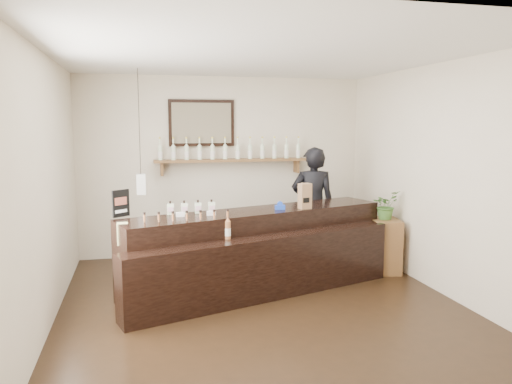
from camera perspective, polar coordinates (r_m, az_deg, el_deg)
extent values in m
plane|color=black|center=(5.87, 0.66, -12.82)|extent=(5.00, 5.00, 0.00)
plane|color=beige|center=(7.97, -3.70, 2.98)|extent=(4.50, 0.00, 4.50)
plane|color=beige|center=(3.20, 11.66, -4.36)|extent=(4.50, 0.00, 4.50)
plane|color=beige|center=(5.45, -22.94, 0.16)|extent=(0.00, 5.00, 5.00)
plane|color=beige|center=(6.46, 20.44, 1.38)|extent=(0.00, 5.00, 5.00)
plane|color=white|center=(5.54, 0.70, 15.40)|extent=(5.00, 5.00, 0.00)
cube|color=brown|center=(7.85, -2.82, 3.64)|extent=(2.40, 0.25, 0.04)
cube|color=brown|center=(7.77, -10.72, 2.58)|extent=(0.04, 0.20, 0.20)
cube|color=brown|center=(8.16, 4.63, 2.94)|extent=(0.04, 0.20, 0.20)
cube|color=black|center=(7.86, -6.24, 7.84)|extent=(1.02, 0.04, 0.72)
cube|color=#4B4330|center=(7.84, -6.22, 7.84)|extent=(0.92, 0.01, 0.62)
cube|color=white|center=(6.98, -13.00, 0.87)|extent=(0.12, 0.12, 0.28)
cylinder|color=black|center=(6.93, -13.22, 7.83)|extent=(0.01, 0.01, 1.41)
cylinder|color=#DDEFC8|center=(7.72, -10.90, 4.35)|extent=(0.07, 0.07, 0.20)
cone|color=#DDEFC8|center=(7.71, -10.93, 5.29)|extent=(0.07, 0.07, 0.05)
cylinder|color=#DDEFC8|center=(7.71, -10.94, 5.74)|extent=(0.02, 0.02, 0.07)
cylinder|color=gold|center=(7.71, -10.95, 6.09)|extent=(0.03, 0.03, 0.02)
cylinder|color=white|center=(7.72, -10.90, 4.20)|extent=(0.07, 0.07, 0.09)
cylinder|color=#DDEFC8|center=(7.73, -9.42, 4.39)|extent=(0.07, 0.07, 0.20)
cone|color=#DDEFC8|center=(7.72, -9.44, 5.33)|extent=(0.07, 0.07, 0.05)
cylinder|color=#DDEFC8|center=(7.72, -9.45, 5.77)|extent=(0.02, 0.02, 0.07)
cylinder|color=gold|center=(7.72, -9.46, 6.12)|extent=(0.03, 0.03, 0.02)
cylinder|color=white|center=(7.73, -9.42, 4.24)|extent=(0.07, 0.07, 0.09)
cylinder|color=#DDEFC8|center=(7.75, -7.94, 4.43)|extent=(0.07, 0.07, 0.20)
cone|color=#DDEFC8|center=(7.74, -7.96, 5.36)|extent=(0.07, 0.07, 0.05)
cylinder|color=#DDEFC8|center=(7.74, -7.96, 5.81)|extent=(0.02, 0.02, 0.07)
cylinder|color=gold|center=(7.74, -7.97, 6.16)|extent=(0.03, 0.03, 0.02)
cylinder|color=white|center=(7.75, -7.94, 4.28)|extent=(0.07, 0.07, 0.09)
cylinder|color=#DDEFC8|center=(7.77, -6.47, 4.46)|extent=(0.07, 0.07, 0.20)
cone|color=#DDEFC8|center=(7.76, -6.48, 5.40)|extent=(0.07, 0.07, 0.05)
cylinder|color=#DDEFC8|center=(7.76, -6.49, 5.84)|extent=(0.02, 0.02, 0.07)
cylinder|color=gold|center=(7.76, -6.49, 6.19)|extent=(0.03, 0.03, 0.02)
cylinder|color=white|center=(7.77, -6.46, 4.31)|extent=(0.07, 0.07, 0.09)
cylinder|color=#DDEFC8|center=(7.80, -5.00, 4.49)|extent=(0.07, 0.07, 0.20)
cone|color=#DDEFC8|center=(7.79, -5.01, 5.42)|extent=(0.07, 0.07, 0.05)
cylinder|color=#DDEFC8|center=(7.79, -5.02, 5.87)|extent=(0.02, 0.02, 0.07)
cylinder|color=gold|center=(7.79, -5.02, 6.21)|extent=(0.03, 0.03, 0.02)
cylinder|color=white|center=(7.80, -5.00, 4.34)|extent=(0.07, 0.07, 0.09)
cylinder|color=#DDEFC8|center=(7.83, -3.55, 4.52)|extent=(0.07, 0.07, 0.20)
cone|color=#DDEFC8|center=(7.82, -3.56, 5.45)|extent=(0.07, 0.07, 0.05)
cylinder|color=#DDEFC8|center=(7.82, -3.56, 5.89)|extent=(0.02, 0.02, 0.07)
cylinder|color=gold|center=(7.82, -3.56, 6.23)|extent=(0.03, 0.03, 0.02)
cylinder|color=white|center=(7.83, -3.55, 4.37)|extent=(0.07, 0.07, 0.09)
cylinder|color=#DDEFC8|center=(7.86, -2.11, 4.54)|extent=(0.07, 0.07, 0.20)
cone|color=#DDEFC8|center=(7.86, -2.11, 5.47)|extent=(0.07, 0.07, 0.05)
cylinder|color=#DDEFC8|center=(7.86, -2.12, 5.91)|extent=(0.02, 0.02, 0.07)
cylinder|color=gold|center=(7.85, -2.12, 6.25)|extent=(0.03, 0.03, 0.02)
cylinder|color=white|center=(7.87, -2.11, 4.40)|extent=(0.07, 0.07, 0.09)
cylinder|color=#DDEFC8|center=(7.91, -0.68, 4.57)|extent=(0.07, 0.07, 0.20)
cone|color=#DDEFC8|center=(7.90, -0.69, 5.49)|extent=(0.07, 0.07, 0.05)
cylinder|color=#DDEFC8|center=(7.90, -0.69, 5.92)|extent=(0.02, 0.02, 0.07)
cylinder|color=gold|center=(7.90, -0.69, 6.26)|extent=(0.03, 0.03, 0.02)
cylinder|color=white|center=(7.91, -0.68, 4.42)|extent=(0.07, 0.07, 0.09)
cylinder|color=#DDEFC8|center=(7.95, 0.73, 4.58)|extent=(0.07, 0.07, 0.20)
cone|color=#DDEFC8|center=(7.95, 0.73, 5.50)|extent=(0.07, 0.07, 0.05)
cylinder|color=#DDEFC8|center=(7.94, 0.73, 5.93)|extent=(0.02, 0.02, 0.07)
cylinder|color=gold|center=(7.94, 0.73, 6.27)|extent=(0.03, 0.03, 0.02)
cylinder|color=white|center=(7.95, 0.73, 4.44)|extent=(0.07, 0.07, 0.09)
cylinder|color=#DDEFC8|center=(8.00, 2.12, 4.60)|extent=(0.07, 0.07, 0.20)
cone|color=#DDEFC8|center=(8.00, 2.12, 5.51)|extent=(0.07, 0.07, 0.05)
cylinder|color=#DDEFC8|center=(7.99, 2.13, 5.94)|extent=(0.02, 0.02, 0.07)
cylinder|color=gold|center=(7.99, 2.13, 6.27)|extent=(0.03, 0.03, 0.02)
cylinder|color=white|center=(8.00, 2.12, 4.45)|extent=(0.07, 0.07, 0.09)
cylinder|color=#DDEFC8|center=(8.06, 3.49, 4.61)|extent=(0.07, 0.07, 0.20)
cone|color=#DDEFC8|center=(8.05, 3.50, 5.51)|extent=(0.07, 0.07, 0.05)
cylinder|color=#DDEFC8|center=(8.05, 3.51, 5.94)|extent=(0.02, 0.02, 0.07)
cylinder|color=gold|center=(8.05, 3.51, 6.28)|extent=(0.03, 0.03, 0.02)
cylinder|color=white|center=(8.06, 3.49, 4.47)|extent=(0.07, 0.07, 0.09)
cylinder|color=#DDEFC8|center=(8.12, 4.85, 4.62)|extent=(0.07, 0.07, 0.20)
cone|color=#DDEFC8|center=(8.11, 4.86, 5.52)|extent=(0.07, 0.07, 0.05)
cylinder|color=#DDEFC8|center=(8.11, 4.87, 5.94)|extent=(0.02, 0.02, 0.07)
cylinder|color=gold|center=(8.11, 4.87, 6.27)|extent=(0.03, 0.03, 0.02)
cylinder|color=white|center=(8.12, 4.85, 4.48)|extent=(0.07, 0.07, 0.09)
cube|color=black|center=(6.40, 0.17, -6.44)|extent=(3.55, 1.65, 0.99)
cube|color=black|center=(5.99, 1.22, -8.61)|extent=(3.46, 1.35, 0.75)
cube|color=white|center=(5.91, -8.64, -2.55)|extent=(0.10, 0.04, 0.05)
cube|color=white|center=(5.95, -5.15, -2.43)|extent=(0.10, 0.04, 0.05)
cube|color=#D5D382|center=(5.71, -14.98, -5.22)|extent=(0.12, 0.12, 0.12)
cube|color=#D5D382|center=(5.68, -15.02, -4.04)|extent=(0.12, 0.12, 0.12)
cube|color=#DDEFC8|center=(6.07, -9.76, -1.92)|extent=(0.08, 0.08, 0.13)
cube|color=#D7A7B6|center=(6.03, -9.74, -1.99)|extent=(0.07, 0.00, 0.06)
cylinder|color=black|center=(6.06, -9.78, -1.15)|extent=(0.02, 0.02, 0.03)
cube|color=#DDEFC8|center=(6.09, -8.20, -1.87)|extent=(0.08, 0.08, 0.13)
cube|color=#D7A7B6|center=(6.04, -8.16, -1.94)|extent=(0.07, 0.00, 0.06)
cylinder|color=black|center=(6.07, -8.22, -1.10)|extent=(0.02, 0.02, 0.03)
cube|color=#DDEFC8|center=(6.10, -6.65, -1.81)|extent=(0.08, 0.08, 0.13)
cube|color=#D7A7B6|center=(6.06, -6.60, -1.89)|extent=(0.07, 0.00, 0.06)
cylinder|color=black|center=(6.09, -6.66, -1.05)|extent=(0.02, 0.02, 0.03)
cube|color=#DDEFC8|center=(6.12, -5.11, -1.76)|extent=(0.08, 0.08, 0.13)
cube|color=#D7A7B6|center=(6.08, -5.04, -1.83)|extent=(0.07, 0.00, 0.06)
cylinder|color=black|center=(6.11, -5.12, -1.00)|extent=(0.02, 0.02, 0.03)
cylinder|color=#AB663A|center=(5.69, -12.58, -4.74)|extent=(0.07, 0.07, 0.20)
cone|color=#AB663A|center=(5.67, -12.62, -3.48)|extent=(0.07, 0.07, 0.05)
cylinder|color=#AB663A|center=(5.66, -12.64, -2.89)|extent=(0.02, 0.02, 0.07)
cylinder|color=black|center=(5.65, -12.65, -2.42)|extent=(0.03, 0.03, 0.02)
cylinder|color=white|center=(5.70, -12.58, -4.94)|extent=(0.07, 0.07, 0.09)
cylinder|color=#AB663A|center=(5.70, -11.01, -4.68)|extent=(0.07, 0.07, 0.20)
cone|color=#AB663A|center=(5.67, -11.05, -3.43)|extent=(0.07, 0.07, 0.05)
cylinder|color=#AB663A|center=(5.66, -11.06, -2.83)|extent=(0.02, 0.02, 0.07)
cylinder|color=black|center=(5.65, -11.07, -2.37)|extent=(0.03, 0.03, 0.02)
cylinder|color=white|center=(5.70, -11.01, -4.88)|extent=(0.07, 0.07, 0.09)
cylinder|color=#AB663A|center=(5.71, -9.45, -4.63)|extent=(0.07, 0.07, 0.20)
cone|color=#AB663A|center=(5.68, -9.47, -3.38)|extent=(0.07, 0.07, 0.05)
cylinder|color=#AB663A|center=(5.67, -9.49, -2.78)|extent=(0.02, 0.02, 0.07)
cylinder|color=black|center=(5.66, -9.50, -2.31)|extent=(0.03, 0.03, 0.02)
cylinder|color=white|center=(5.71, -9.44, -4.83)|extent=(0.07, 0.07, 0.09)
cylinder|color=#AB663A|center=(5.72, -7.89, -4.57)|extent=(0.07, 0.07, 0.20)
cone|color=#AB663A|center=(5.69, -7.91, -3.32)|extent=(0.07, 0.07, 0.05)
cylinder|color=#AB663A|center=(5.68, -7.92, -2.73)|extent=(0.02, 0.02, 0.07)
cylinder|color=black|center=(5.67, -7.93, -2.26)|extent=(0.03, 0.03, 0.02)
cylinder|color=white|center=(5.72, -7.88, -4.77)|extent=(0.07, 0.07, 0.09)
cylinder|color=#AB663A|center=(5.73, -6.33, -4.51)|extent=(0.07, 0.07, 0.20)
cone|color=#AB663A|center=(5.71, -6.35, -3.26)|extent=(0.07, 0.07, 0.05)
cylinder|color=#AB663A|center=(5.70, -6.36, -2.67)|extent=(0.02, 0.02, 0.07)
cylinder|color=black|center=(5.69, -6.37, -2.20)|extent=(0.03, 0.03, 0.02)
cylinder|color=white|center=(5.74, -6.33, -4.71)|extent=(0.07, 0.07, 0.09)
cylinder|color=#AB663A|center=(5.75, -4.79, -4.44)|extent=(0.07, 0.07, 0.20)
cone|color=#AB663A|center=(5.73, -4.81, -3.20)|extent=(0.07, 0.07, 0.05)
cylinder|color=#AB663A|center=(5.72, -4.81, -2.61)|extent=(0.02, 0.02, 0.07)
cylinder|color=black|center=(5.71, -4.82, -2.15)|extent=(0.03, 0.03, 0.02)
cylinder|color=white|center=(5.76, -4.79, -4.64)|extent=(0.07, 0.07, 0.09)
cylinder|color=#AB663A|center=(5.78, -3.26, -4.38)|extent=(0.07, 0.07, 0.20)
cone|color=#AB663A|center=(5.75, -3.27, -3.14)|extent=(0.07, 0.07, 0.05)
cylinder|color=#AB663A|center=(5.74, -3.28, -2.55)|extent=(0.02, 0.02, 0.07)
cylinder|color=black|center=(5.73, -3.28, -2.09)|extent=(0.03, 0.03, 0.02)
cylinder|color=white|center=(5.78, -3.26, -4.57)|extent=(0.07, 0.07, 0.09)
cube|color=black|center=(6.04, -15.19, -1.26)|extent=(0.19, 0.15, 0.32)
cube|color=#9C4B38|center=(6.02, -15.20, -1.02)|extent=(0.13, 0.10, 0.09)
cube|color=white|center=(6.04, -15.16, -2.13)|extent=(0.13, 0.10, 0.04)
cube|color=#886241|center=(6.42, 5.60, -0.47)|extent=(0.17, 0.14, 0.33)
cube|color=black|center=(6.37, 5.77, -0.95)|extent=(0.09, 0.02, 0.07)
cube|color=blue|center=(6.34, 2.76, -1.76)|extent=(0.13, 0.06, 0.06)
cylinder|color=blue|center=(6.34, 2.76, -1.36)|extent=(0.07, 0.03, 0.07)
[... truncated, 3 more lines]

